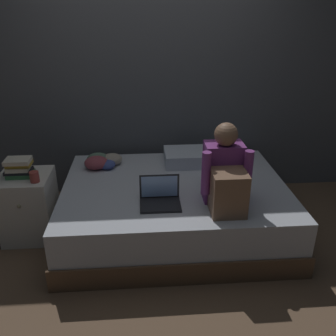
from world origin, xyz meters
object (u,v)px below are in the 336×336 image
laptop (160,197)px  bed (174,208)px  person_sitting (225,176)px  nightstand (29,206)px  book_stack (19,168)px  mug (34,177)px  clothes_pile (102,161)px  pillow (193,157)px

laptop → bed: bearing=65.6°
bed → laptop: (-0.15, -0.33, 0.30)m
person_sitting → laptop: person_sitting is taller
nightstand → book_stack: bearing=-166.9°
person_sitting → mug: (-1.52, 0.28, -0.09)m
mug → nightstand: bearing=137.3°
laptop → mug: size_ratio=3.56×
bed → person_sitting: 0.71m
laptop → mug: bearing=167.1°
nightstand → clothes_pile: 0.79m
nightstand → mug: 0.39m
nightstand → clothes_pile: size_ratio=1.67×
laptop → clothes_pile: size_ratio=0.90×
nightstand → pillow: size_ratio=1.06×
bed → clothes_pile: size_ratio=5.60×
person_sitting → mug: person_sitting is taller
nightstand → laptop: 1.23m
person_sitting → laptop: size_ratio=2.05×
bed → clothes_pile: (-0.67, 0.43, 0.30)m
mug → pillow: bearing=21.4°
laptop → book_stack: bearing=163.4°
person_sitting → bed: bearing=133.5°
bed → nightstand: 1.30m
bed → pillow: (0.22, 0.45, 0.31)m
mug → clothes_pile: size_ratio=0.25×
nightstand → bed: bearing=-1.1°
laptop → pillow: 0.86m
pillow → book_stack: 1.61m
book_stack → clothes_pile: (0.65, 0.41, -0.14)m
person_sitting → clothes_pile: size_ratio=1.83×
pillow → clothes_pile: size_ratio=1.57×
bed → book_stack: bearing=179.1°
book_stack → mug: (0.15, -0.12, -0.04)m
nightstand → mug: mug is taller
nightstand → person_sitting: bearing=-13.6°
laptop → clothes_pile: 0.92m
person_sitting → mug: 1.55m
pillow → mug: (-1.39, -0.55, 0.10)m
book_stack → mug: size_ratio=2.53×
laptop → mug: laptop is taller
bed → book_stack: size_ratio=8.78×
clothes_pile → book_stack: bearing=-147.5°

